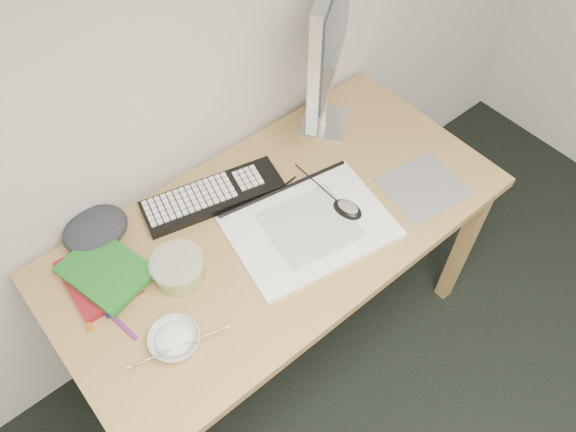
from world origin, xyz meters
name	(u,v)px	position (x,y,z in m)	size (l,w,h in m)	color
desk	(279,239)	(0.04, 1.43, 0.67)	(1.40, 0.70, 0.75)	#A2814A
mousepad	(423,187)	(0.49, 1.25, 0.75)	(0.24, 0.22, 0.00)	slate
sketchpad	(310,227)	(0.11, 1.36, 0.76)	(0.47, 0.33, 0.01)	white
keyboard	(213,196)	(-0.05, 1.64, 0.76)	(0.44, 0.14, 0.03)	black
monitor	(330,33)	(0.44, 1.67, 1.11)	(0.42, 0.32, 0.58)	silver
mouse	(348,207)	(0.23, 1.33, 0.78)	(0.06, 0.10, 0.03)	black
rice_bowl	(175,340)	(-0.41, 1.30, 0.77)	(0.13, 0.13, 0.04)	silver
chopsticks	(179,347)	(-0.41, 1.27, 0.80)	(0.02, 0.02, 0.26)	#BBBCBE
fruit_tub	(178,269)	(-0.29, 1.47, 0.79)	(0.15, 0.15, 0.07)	#D8DD4E
book_red	(98,277)	(-0.47, 1.60, 0.76)	(0.17, 0.23, 0.02)	maroon
book_green	(106,271)	(-0.44, 1.59, 0.78)	(0.17, 0.24, 0.02)	#1B6C20
cloth_lump	(95,229)	(-0.40, 1.74, 0.78)	(0.16, 0.14, 0.07)	#25292C
pencil_pink	(250,222)	(-0.02, 1.49, 0.75)	(0.01, 0.01, 0.18)	pink
pencil_tan	(271,199)	(0.08, 1.52, 0.75)	(0.01, 0.01, 0.17)	tan
pencil_black	(276,192)	(0.11, 1.53, 0.75)	(0.01, 0.01, 0.18)	black
marker_blue	(100,301)	(-0.50, 1.54, 0.76)	(0.01, 0.01, 0.12)	#1D1C9B
marker_orange	(84,309)	(-0.55, 1.54, 0.76)	(0.01, 0.01, 0.14)	#CF6118
marker_purple	(120,323)	(-0.49, 1.44, 0.76)	(0.01, 0.01, 0.13)	#74227C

